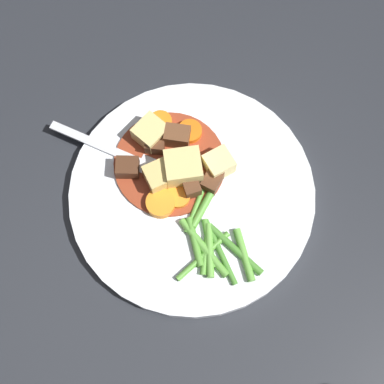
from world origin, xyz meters
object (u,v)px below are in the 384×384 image
(carrot_slice_2, at_px, (160,203))
(meat_chunk_1, at_px, (155,145))
(carrot_slice_0, at_px, (190,132))
(dinner_plate, at_px, (192,194))
(meat_chunk_0, at_px, (193,188))
(fork, at_px, (123,155))
(carrot_slice_1, at_px, (157,124))
(potato_chunk_2, at_px, (186,167))
(potato_chunk_1, at_px, (158,177))
(meat_chunk_2, at_px, (213,183))
(potato_chunk_3, at_px, (151,133))
(potato_chunk_0, at_px, (219,164))
(meat_chunk_4, at_px, (128,168))
(carrot_slice_3, at_px, (177,195))
(meat_chunk_3, at_px, (177,137))

(carrot_slice_2, xyz_separation_m, meat_chunk_1, (0.07, -0.02, 0.00))
(carrot_slice_0, height_order, meat_chunk_1, meat_chunk_1)
(dinner_plate, distance_m, meat_chunk_0, 0.02)
(meat_chunk_1, relative_size, fork, 0.15)
(carrot_slice_1, relative_size, potato_chunk_2, 0.67)
(dinner_plate, relative_size, carrot_slice_1, 10.37)
(potato_chunk_1, height_order, meat_chunk_1, potato_chunk_1)
(meat_chunk_2, bearing_deg, potato_chunk_3, 26.25)
(potato_chunk_0, bearing_deg, potato_chunk_3, 40.10)
(potato_chunk_0, xyz_separation_m, meat_chunk_0, (-0.01, 0.04, -0.00))
(potato_chunk_3, bearing_deg, carrot_slice_0, -107.77)
(carrot_slice_1, xyz_separation_m, meat_chunk_1, (-0.02, 0.01, 0.00))
(fork, bearing_deg, meat_chunk_0, -141.92)
(meat_chunk_0, bearing_deg, meat_chunk_2, -95.19)
(carrot_slice_0, height_order, meat_chunk_0, meat_chunk_0)
(carrot_slice_1, bearing_deg, potato_chunk_2, -173.37)
(potato_chunk_1, relative_size, meat_chunk_4, 1.17)
(potato_chunk_2, bearing_deg, meat_chunk_0, 174.57)
(potato_chunk_3, relative_size, fork, 0.24)
(potato_chunk_1, bearing_deg, meat_chunk_0, -131.37)
(potato_chunk_2, bearing_deg, carrot_slice_3, 136.42)
(potato_chunk_0, distance_m, meat_chunk_1, 0.08)
(potato_chunk_2, distance_m, meat_chunk_4, 0.07)
(potato_chunk_1, bearing_deg, potato_chunk_3, -13.15)
(potato_chunk_1, bearing_deg, carrot_slice_0, -54.12)
(potato_chunk_3, xyz_separation_m, meat_chunk_4, (-0.03, 0.04, -0.00))
(meat_chunk_0, bearing_deg, potato_chunk_3, 12.47)
(dinner_plate, bearing_deg, carrot_slice_2, 88.48)
(carrot_slice_2, distance_m, fork, 0.07)
(potato_chunk_3, xyz_separation_m, meat_chunk_3, (-0.02, -0.03, 0.00))
(carrot_slice_3, bearing_deg, potato_chunk_3, -0.47)
(meat_chunk_2, distance_m, meat_chunk_3, 0.07)
(carrot_slice_2, distance_m, meat_chunk_3, 0.08)
(fork, bearing_deg, carrot_slice_2, -166.48)
(carrot_slice_3, bearing_deg, potato_chunk_0, -77.60)
(potato_chunk_3, height_order, meat_chunk_0, potato_chunk_3)
(dinner_plate, xyz_separation_m, carrot_slice_0, (0.07, -0.03, 0.01))
(potato_chunk_3, xyz_separation_m, meat_chunk_1, (-0.01, 0.00, -0.00))
(potato_chunk_1, xyz_separation_m, meat_chunk_4, (0.03, 0.03, -0.00))
(dinner_plate, height_order, meat_chunk_3, meat_chunk_3)
(potato_chunk_0, bearing_deg, meat_chunk_2, 138.81)
(carrot_slice_3, distance_m, potato_chunk_0, 0.06)
(dinner_plate, bearing_deg, potato_chunk_1, 47.21)
(potato_chunk_3, bearing_deg, carrot_slice_2, 164.82)
(potato_chunk_2, bearing_deg, potato_chunk_0, -105.00)
(meat_chunk_4, bearing_deg, meat_chunk_3, -79.69)
(dinner_plate, distance_m, fork, 0.09)
(meat_chunk_1, xyz_separation_m, meat_chunk_4, (-0.01, 0.04, 0.00))
(potato_chunk_0, distance_m, meat_chunk_3, 0.06)
(potato_chunk_1, bearing_deg, meat_chunk_2, -118.40)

